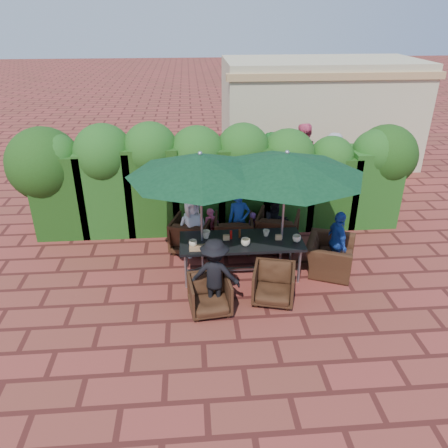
{
  "coord_description": "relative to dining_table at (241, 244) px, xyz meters",
  "views": [
    {
      "loc": [
        -0.65,
        -6.87,
        4.65
      ],
      "look_at": [
        -0.07,
        0.4,
        1.0
      ],
      "focal_mm": 35.0,
      "sensor_mm": 36.0,
      "label": 1
    }
  ],
  "objects": [
    {
      "name": "cup_b",
      "position": [
        -0.65,
        0.15,
        0.15
      ],
      "size": [
        0.16,
        0.16,
        0.15
      ],
      "primitive_type": "imported",
      "color": "beige",
      "rests_on": "dining_table"
    },
    {
      "name": "cup_c",
      "position": [
        0.05,
        -0.2,
        0.14
      ],
      "size": [
        0.17,
        0.17,
        0.14
      ],
      "primitive_type": "imported",
      "color": "beige",
      "rests_on": "dining_table"
    },
    {
      "name": "pedestrian_c",
      "position": [
        3.0,
        4.15,
        0.13
      ],
      "size": [
        1.14,
        0.84,
        1.61
      ],
      "primitive_type": "imported",
      "rotation": [
        0.0,
        0.0,
        2.74
      ],
      "color": "#94939B",
      "rests_on": "ground"
    },
    {
      "name": "chair_near_right",
      "position": [
        0.47,
        -0.86,
        -0.31
      ],
      "size": [
        0.84,
        0.81,
        0.72
      ],
      "primitive_type": "imported",
      "rotation": [
        0.0,
        0.0,
        -0.25
      ],
      "color": "black",
      "rests_on": "ground"
    },
    {
      "name": "child_right",
      "position": [
        0.38,
        1.06,
        -0.28
      ],
      "size": [
        0.35,
        0.32,
        0.8
      ],
      "primitive_type": "imported",
      "rotation": [
        0.0,
        0.0,
        0.38
      ],
      "color": "#974DA7",
      "rests_on": "ground"
    },
    {
      "name": "chair_far_right",
      "position": [
        0.9,
        1.04,
        -0.24
      ],
      "size": [
        1.05,
        1.01,
        0.86
      ],
      "primitive_type": "imported",
      "rotation": [
        0.0,
        0.0,
        2.81
      ],
      "color": "black",
      "rests_on": "ground"
    },
    {
      "name": "adult_end_right",
      "position": [
        1.85,
        0.02,
        -0.05
      ],
      "size": [
        0.42,
        0.76,
        1.24
      ],
      "primitive_type": "imported",
      "rotation": [
        0.0,
        0.0,
        1.65
      ],
      "color": "#1E46A7",
      "rests_on": "ground"
    },
    {
      "name": "adult_far_left",
      "position": [
        -0.9,
        0.85,
        -0.05
      ],
      "size": [
        0.71,
        0.55,
        1.26
      ],
      "primitive_type": "imported",
      "rotation": [
        0.0,
        0.0,
        0.32
      ],
      "color": "silver",
      "rests_on": "ground"
    },
    {
      "name": "adult_far_right",
      "position": [
        0.82,
        0.91,
        -0.07
      ],
      "size": [
        0.66,
        0.5,
        1.21
      ],
      "primitive_type": "imported",
      "rotation": [
        0.0,
        0.0,
        0.28
      ],
      "color": "black",
      "rests_on": "ground"
    },
    {
      "name": "adult_near_left",
      "position": [
        -0.56,
        -0.97,
        -0.02
      ],
      "size": [
        0.89,
        0.53,
        1.3
      ],
      "primitive_type": "imported",
      "rotation": [
        0.0,
        0.0,
        2.96
      ],
      "color": "black",
      "rests_on": "ground"
    },
    {
      "name": "pedestrian_a",
      "position": [
        1.28,
        4.12,
        0.18
      ],
      "size": [
        1.57,
        1.48,
        1.71
      ],
      "primitive_type": "imported",
      "rotation": [
        0.0,
        0.0,
        2.42
      ],
      "color": "#24842A",
      "rests_on": "ground"
    },
    {
      "name": "serving_tray",
      "position": [
        -0.79,
        -0.23,
        0.08
      ],
      "size": [
        0.35,
        0.25,
        0.02
      ],
      "primitive_type": "cube",
      "color": "#956D48",
      "rests_on": "dining_table"
    },
    {
      "name": "ground",
      "position": [
        -0.24,
        -0.2,
        -0.67
      ],
      "size": [
        80.0,
        80.0,
        0.0
      ],
      "primitive_type": "plane",
      "color": "maroon",
      "rests_on": "ground"
    },
    {
      "name": "chair_far_left",
      "position": [
        -0.92,
        1.03,
        -0.27
      ],
      "size": [
        0.97,
        0.94,
        0.81
      ],
      "primitive_type": "imported",
      "rotation": [
        0.0,
        0.0,
        2.83
      ],
      "color": "black",
      "rests_on": "ground"
    },
    {
      "name": "hedge_wall",
      "position": [
        -0.47,
        2.12,
        0.68
      ],
      "size": [
        9.1,
        1.6,
        2.49
      ],
      "color": "#1B360E",
      "rests_on": "ground"
    },
    {
      "name": "umbrella_right",
      "position": [
        0.76,
        0.0,
        1.54
      ],
      "size": [
        2.77,
        2.77,
        2.46
      ],
      "color": "gray",
      "rests_on": "ground"
    },
    {
      "name": "chair_near_left",
      "position": [
        -0.65,
        -1.07,
        -0.33
      ],
      "size": [
        0.75,
        0.71,
        0.69
      ],
      "primitive_type": "imported",
      "rotation": [
        0.0,
        0.0,
        0.12
      ],
      "color": "black",
      "rests_on": "ground"
    },
    {
      "name": "chair_far_mid",
      "position": [
        -0.04,
        1.03,
        -0.27
      ],
      "size": [
        0.85,
        0.81,
        0.82
      ],
      "primitive_type": "imported",
      "rotation": [
        0.0,
        0.0,
        3.06
      ],
      "color": "black",
      "rests_on": "ground"
    },
    {
      "name": "number_block_right",
      "position": [
        0.69,
        -0.03,
        0.13
      ],
      "size": [
        0.12,
        0.06,
        0.1
      ],
      "primitive_type": "cube",
      "color": "tan",
      "rests_on": "dining_table"
    },
    {
      "name": "umbrella_left",
      "position": [
        -0.73,
        0.06,
        1.54
      ],
      "size": [
        2.59,
        2.59,
        2.46
      ],
      "color": "gray",
      "rests_on": "ground"
    },
    {
      "name": "pedestrian_b",
      "position": [
        2.11,
        4.12,
        0.27
      ],
      "size": [
        1.06,
        0.89,
        1.9
      ],
      "primitive_type": "imported",
      "rotation": [
        0.0,
        0.0,
        3.58
      ],
      "color": "#E75179",
      "rests_on": "ground"
    },
    {
      "name": "chair_end_right",
      "position": [
        1.73,
        0.02,
        -0.24
      ],
      "size": [
        0.98,
        1.16,
        0.87
      ],
      "primitive_type": "imported",
      "rotation": [
        0.0,
        0.0,
        1.17
      ],
      "color": "black",
      "rests_on": "ground"
    },
    {
      "name": "number_block_left",
      "position": [
        -0.28,
        0.04,
        0.13
      ],
      "size": [
        0.12,
        0.06,
        0.1
      ],
      "primitive_type": "cube",
      "color": "tan",
      "rests_on": "dining_table"
    },
    {
      "name": "sauce_bottle",
      "position": [
        -0.02,
        0.11,
        0.16
      ],
      "size": [
        0.04,
        0.04,
        0.17
      ],
      "primitive_type": "cylinder",
      "color": "#4C230C",
      "rests_on": "dining_table"
    },
    {
      "name": "ketchup_bottle",
      "position": [
        -0.19,
        0.07,
        0.16
      ],
      "size": [
        0.04,
        0.04,
        0.17
      ],
      "primitive_type": "cylinder",
      "color": "#B20C0A",
      "rests_on": "dining_table"
    },
    {
      "name": "building",
      "position": [
        3.26,
        6.79,
        0.93
      ],
      "size": [
        6.2,
        3.08,
        3.2
      ],
      "color": "#C0B38F",
      "rests_on": "ground"
    },
    {
      "name": "dining_table",
      "position": [
        0.0,
        0.0,
        0.0
      ],
      "size": [
        2.29,
        0.9,
        0.75
      ],
      "color": "black",
      "rests_on": "ground"
    },
    {
      "name": "cup_d",
      "position": [
        0.49,
        0.14,
        0.14
      ],
      "size": [
        0.13,
        0.13,
        0.12
      ],
      "primitive_type": "imported",
      "color": "beige",
      "rests_on": "dining_table"
    },
    {
      "name": "cup_a",
      "position": [
        -0.9,
        -0.15,
        0.13
      ],
      "size": [
        0.15,
        0.15,
        0.12
      ],
      "primitive_type": "imported",
      "color": "beige",
      "rests_on": "dining_table"
    },
    {
      "name": "adult_far_mid",
      "position": [
        0.07,
        1.03,
        -0.03
      ],
      "size": [
        0.48,
        0.39,
        1.29
      ],
      "primitive_type": "imported",
      "rotation": [
        0.0,
        0.0,
        0.03
      ],
      "color": "#1E46A7",
      "rests_on": "ground"
    },
    {
      "name": "child_left",
      "position": [
        -0.51,
        1.1,
        -0.23
      ],
      "size": [
        0.36,
        0.31,
        0.9
      ],
      "primitive_type": "imported",
      "rotation": [
        0.0,
        0.0,
        0.14
      ],
      "color": "#E75179",
      "rests_on": "ground"
    },
    {
      "name": "cup_e",
      "position": [
        1.01,
        -0.13,
        0.14
      ],
      "size": [
        0.16,
        0.16,
        0.13
      ],
      "primitive_type": "imported",
      "color": "beige",
      "rests_on": "dining_table"
    }
  ]
}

